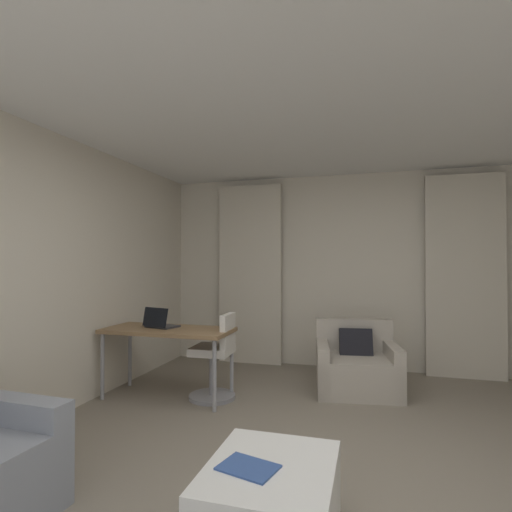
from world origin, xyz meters
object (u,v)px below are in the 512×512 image
object	(u,v)px
magazine_open	(248,467)
desk	(168,334)
coffee_table	(271,503)
laptop	(160,323)
desk_chair	(216,361)
armchair	(357,367)

from	to	relation	value
magazine_open	desk	bearing A→B (deg)	127.65
coffee_table	magazine_open	world-z (taller)	magazine_open
laptop	desk	bearing A→B (deg)	-11.90
desk	desk_chair	bearing A→B (deg)	11.09
magazine_open	coffee_table	bearing A→B (deg)	32.78
laptop	magazine_open	bearing A→B (deg)	-50.68
laptop	coffee_table	size ratio (longest dim) A/B	0.49
armchair	desk_chair	bearing A→B (deg)	-154.94
desk_chair	laptop	world-z (taller)	laptop
armchair	coffee_table	distance (m)	2.60
laptop	magazine_open	distance (m)	2.50
desk	coffee_table	distance (m)	2.44
desk	desk_chair	size ratio (longest dim) A/B	1.52
armchair	desk	xyz separation A→B (m)	(-1.90, -0.75, 0.40)
laptop	coffee_table	xyz separation A→B (m)	(1.66, -1.85, -0.57)
laptop	armchair	bearing A→B (deg)	19.98
desk	laptop	world-z (taller)	laptop
coffee_table	magazine_open	distance (m)	0.23
desk	coffee_table	xyz separation A→B (m)	(1.56, -1.82, -0.46)
desk_chair	laptop	bearing A→B (deg)	-172.98
armchair	desk_chair	distance (m)	1.55
armchair	laptop	xyz separation A→B (m)	(-2.00, -0.73, 0.51)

